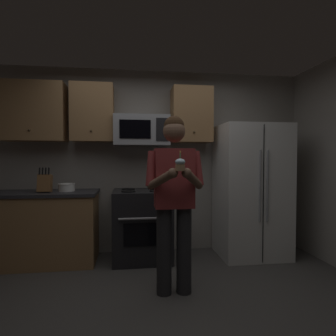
{
  "coord_description": "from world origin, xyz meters",
  "views": [
    {
      "loc": [
        -0.31,
        -2.4,
        1.34
      ],
      "look_at": [
        0.06,
        0.36,
        1.25
      ],
      "focal_mm": 30.39,
      "sensor_mm": 36.0,
      "label": 1
    }
  ],
  "objects": [
    {
      "name": "knife_block",
      "position": [
        -1.37,
        1.33,
        1.03
      ],
      "size": [
        0.16,
        0.15,
        0.32
      ],
      "color": "brown",
      "rests_on": "counter_left"
    },
    {
      "name": "wall_back",
      "position": [
        0.0,
        1.75,
        1.3
      ],
      "size": [
        4.4,
        0.1,
        2.6
      ],
      "primitive_type": "cube",
      "color": "gray",
      "rests_on": "ground"
    },
    {
      "name": "refrigerator",
      "position": [
        1.35,
        1.32,
        0.9
      ],
      "size": [
        0.9,
        0.75,
        1.8
      ],
      "color": "white",
      "rests_on": "ground"
    },
    {
      "name": "counter_left",
      "position": [
        -1.45,
        1.38,
        0.46
      ],
      "size": [
        1.44,
        0.66,
        0.92
      ],
      "color": "#9E7247",
      "rests_on": "ground"
    },
    {
      "name": "ground_plane",
      "position": [
        0.0,
        0.0,
        0.0
      ],
      "size": [
        6.0,
        6.0,
        0.0
      ],
      "primitive_type": "plane",
      "color": "#474442"
    },
    {
      "name": "oven_range",
      "position": [
        -0.15,
        1.36,
        0.46
      ],
      "size": [
        0.76,
        0.7,
        0.93
      ],
      "color": "black",
      "rests_on": "ground"
    },
    {
      "name": "cupcake",
      "position": [
        0.12,
        0.02,
        1.29
      ],
      "size": [
        0.09,
        0.09,
        0.17
      ],
      "color": "#A87F56"
    },
    {
      "name": "microwave",
      "position": [
        -0.15,
        1.48,
        1.72
      ],
      "size": [
        0.74,
        0.41,
        0.4
      ],
      "color": "#9EA0A5"
    },
    {
      "name": "bowl_large_white",
      "position": [
        -1.13,
        1.42,
        0.97
      ],
      "size": [
        0.21,
        0.21,
        0.1
      ],
      "color": "white",
      "rests_on": "counter_left"
    },
    {
      "name": "cabinet_row_upper",
      "position": [
        -0.72,
        1.53,
        1.95
      ],
      "size": [
        2.78,
        0.36,
        0.76
      ],
      "color": "#9E7247"
    },
    {
      "name": "person",
      "position": [
        0.12,
        0.35,
        1.0
      ],
      "size": [
        0.6,
        0.48,
        1.76
      ],
      "color": "#262628",
      "rests_on": "ground"
    }
  ]
}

